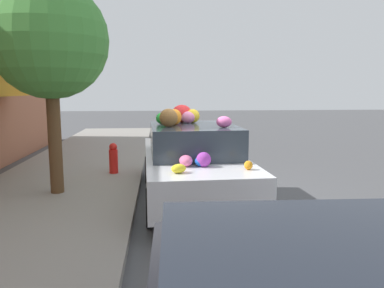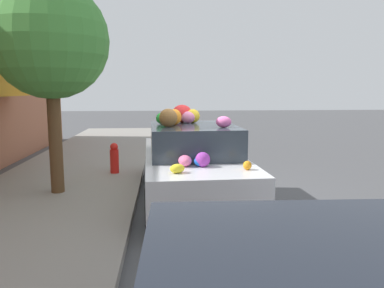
# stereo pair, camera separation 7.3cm
# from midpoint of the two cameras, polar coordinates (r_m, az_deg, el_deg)

# --- Properties ---
(ground_plane) EXTENTS (60.00, 60.00, 0.00)m
(ground_plane) POSITION_cam_midpoint_polar(r_m,az_deg,el_deg) (7.16, 0.36, -8.29)
(ground_plane) COLOR #4C4C4F
(sidewalk_curb) EXTENTS (24.00, 3.20, 0.13)m
(sidewalk_curb) POSITION_cam_midpoint_polar(r_m,az_deg,el_deg) (7.40, -21.15, -7.77)
(sidewalk_curb) COLOR gray
(sidewalk_curb) RESTS_ON ground
(street_tree) EXTENTS (2.09, 2.09, 3.82)m
(street_tree) POSITION_cam_midpoint_polar(r_m,az_deg,el_deg) (7.33, -21.15, 14.39)
(street_tree) COLOR brown
(street_tree) RESTS_ON sidewalk_curb
(fire_hydrant) EXTENTS (0.20, 0.20, 0.70)m
(fire_hydrant) POSITION_cam_midpoint_polar(r_m,az_deg,el_deg) (8.79, -12.11, -2.15)
(fire_hydrant) COLOR red
(fire_hydrant) RESTS_ON sidewalk_curb
(art_car) EXTENTS (4.40, 1.88, 1.75)m
(art_car) POSITION_cam_midpoint_polar(r_m,az_deg,el_deg) (6.96, -0.32, -2.47)
(art_car) COLOR silver
(art_car) RESTS_ON ground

